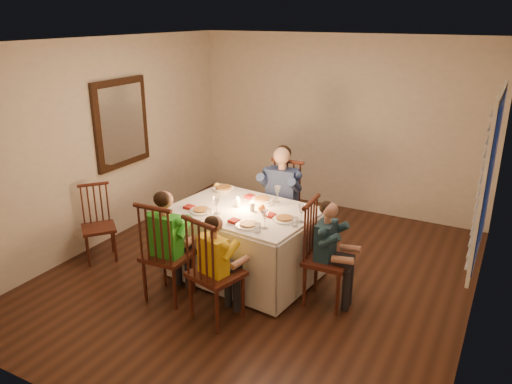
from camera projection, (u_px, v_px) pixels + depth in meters
The scene contains 26 objects.
ground at pixel (260, 274), 5.81m from camera, with size 5.00×5.00×0.00m, color black.
wall_left at pixel (105, 143), 6.36m from camera, with size 0.02×5.00×2.60m, color beige.
wall_right at pixel (488, 203), 4.37m from camera, with size 0.02×5.00×2.60m, color beige.
wall_back at pixel (338, 124), 7.44m from camera, with size 4.50×0.02×2.60m, color beige.
ceiling at pixel (261, 41), 4.93m from camera, with size 5.00×5.00×0.00m, color white.
dining_table at pixel (245, 228), 5.60m from camera, with size 1.68×1.30×0.79m.
chair_adult at pixel (280, 245), 6.51m from camera, with size 0.46×0.44×1.12m, color #38190F, non-canonical shape.
chair_near_left at pixel (171, 297), 5.34m from camera, with size 0.46×0.44×1.12m, color #38190F, non-canonical shape.
chair_near_right at pixel (218, 318), 4.98m from camera, with size 0.46×0.44×1.12m, color #38190F, non-canonical shape.
chair_end at pixel (325, 301), 5.25m from camera, with size 0.46×0.44×1.12m, color #38190F, non-canonical shape.
chair_extra at pixel (102, 259), 6.16m from camera, with size 0.39×0.37×0.94m, color #38190F, non-canonical shape.
adult at pixel (280, 245), 6.51m from camera, with size 0.51×0.46×1.33m, color navy, non-canonical shape.
child_green at pixel (171, 297), 5.34m from camera, with size 0.43×0.40×1.21m, color green, non-canonical shape.
child_yellow at pixel (218, 318), 4.98m from camera, with size 0.37×0.34×1.11m, color yellow, non-canonical shape.
child_teal at pixel (325, 301), 5.25m from camera, with size 0.39×0.35×1.12m, color #1A3341, non-canonical shape.
setting_adult at pixel (263, 200), 5.76m from camera, with size 0.26×0.26×0.02m, color white.
setting_green at pixel (202, 211), 5.44m from camera, with size 0.26×0.26×0.02m, color white.
setting_yellow at pixel (248, 225), 5.07m from camera, with size 0.26×0.26×0.02m, color white.
setting_teal at pixel (285, 219), 5.22m from camera, with size 0.26×0.26×0.02m, color white.
candle_left at pixel (238, 203), 5.55m from camera, with size 0.06×0.06×0.10m, color white.
candle_right at pixel (252, 207), 5.44m from camera, with size 0.06×0.06×0.10m, color white.
squash at pixel (217, 186), 6.10m from camera, with size 0.09×0.09×0.09m, color yellow.
orange_fruit at pixel (262, 208), 5.44m from camera, with size 0.08×0.08×0.08m, color orange.
serving_bowl at pixel (224, 190), 6.03m from camera, with size 0.24×0.24×0.06m, color white.
wall_mirror at pixel (122, 123), 6.53m from camera, with size 0.06×0.95×1.15m.
window_blinds at pixel (487, 177), 4.40m from camera, with size 0.07×1.34×1.54m.
Camera 1 is at (2.38, -4.55, 2.87)m, focal length 35.00 mm.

